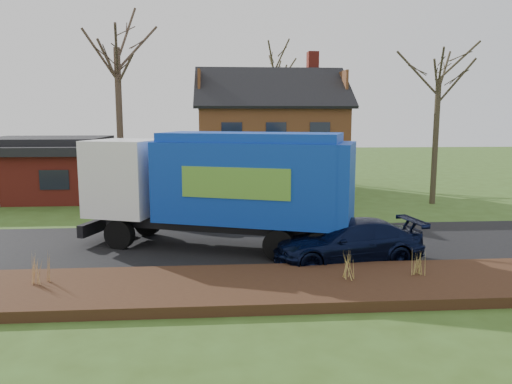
{
  "coord_description": "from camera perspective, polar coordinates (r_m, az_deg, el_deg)",
  "views": [
    {
      "loc": [
        -1.44,
        -18.98,
        5.01
      ],
      "look_at": [
        0.22,
        2.5,
        1.72
      ],
      "focal_mm": 35.0,
      "sensor_mm": 36.0,
      "label": 1
    }
  ],
  "objects": [
    {
      "name": "ground",
      "position": [
        19.69,
        -0.08,
        -6.05
      ],
      "size": [
        120.0,
        120.0,
        0.0
      ],
      "primitive_type": "plane",
      "color": "#36501A",
      "rests_on": "ground"
    },
    {
      "name": "grass_clump_west",
      "position": [
        15.5,
        -23.42,
        -7.99
      ],
      "size": [
        0.34,
        0.28,
        0.9
      ],
      "color": "#AC7D4B",
      "rests_on": "mulch_verge"
    },
    {
      "name": "tree_front_west",
      "position": [
        29.75,
        -15.75,
        18.06
      ],
      "size": [
        4.09,
        4.09,
        12.16
      ],
      "color": "#443428",
      "rests_on": "ground"
    },
    {
      "name": "silver_sedan",
      "position": [
        23.53,
        -6.83,
        -1.67
      ],
      "size": [
        5.17,
        3.52,
        1.61
      ],
      "primitive_type": "imported",
      "rotation": [
        0.0,
        0.0,
        1.16
      ],
      "color": "#93979A",
      "rests_on": "ground"
    },
    {
      "name": "grass_clump_east",
      "position": [
        15.77,
        17.98,
        -7.66
      ],
      "size": [
        0.31,
        0.25,
        0.77
      ],
      "color": "#A08E47",
      "rests_on": "mulch_verge"
    },
    {
      "name": "navy_wagon",
      "position": [
        17.42,
        10.46,
        -5.61
      ],
      "size": [
        5.4,
        2.8,
        1.5
      ],
      "primitive_type": "imported",
      "rotation": [
        0.0,
        0.0,
        -1.43
      ],
      "color": "black",
      "rests_on": "ground"
    },
    {
      "name": "tree_front_east",
      "position": [
        30.33,
        20.28,
        14.18
      ],
      "size": [
        3.63,
        3.63,
        10.07
      ],
      "color": "#3E3625",
      "rests_on": "ground"
    },
    {
      "name": "tree_back",
      "position": [
        41.9,
        2.24,
        15.55
      ],
      "size": [
        3.8,
        3.8,
        12.02
      ],
      "color": "#403726",
      "rests_on": "ground"
    },
    {
      "name": "garbage_truck",
      "position": [
        18.77,
        -3.84,
        1.11
      ],
      "size": [
        10.61,
        6.01,
        4.4
      ],
      "rotation": [
        0.0,
        0.0,
        -0.34
      ],
      "color": "black",
      "rests_on": "ground"
    },
    {
      "name": "ranch_house",
      "position": [
        33.83,
        -22.61,
        2.6
      ],
      "size": [
        9.8,
        8.2,
        3.7
      ],
      "color": "maroon",
      "rests_on": "ground"
    },
    {
      "name": "main_house",
      "position": [
        33.04,
        0.68,
        6.98
      ],
      "size": [
        12.95,
        8.95,
        9.26
      ],
      "color": "beige",
      "rests_on": "ground"
    },
    {
      "name": "road",
      "position": [
        19.68,
        -0.08,
        -6.03
      ],
      "size": [
        80.0,
        7.0,
        0.02
      ],
      "primitive_type": "cube",
      "color": "black",
      "rests_on": "ground"
    },
    {
      "name": "grass_clump_mid",
      "position": [
        14.87,
        10.31,
        -8.18
      ],
      "size": [
        0.31,
        0.25,
        0.86
      ],
      "color": "tan",
      "rests_on": "mulch_verge"
    },
    {
      "name": "mulch_verge",
      "position": [
        14.59,
        1.52,
        -10.76
      ],
      "size": [
        80.0,
        3.5,
        0.3
      ],
      "primitive_type": "cube",
      "color": "#311B10",
      "rests_on": "ground"
    }
  ]
}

